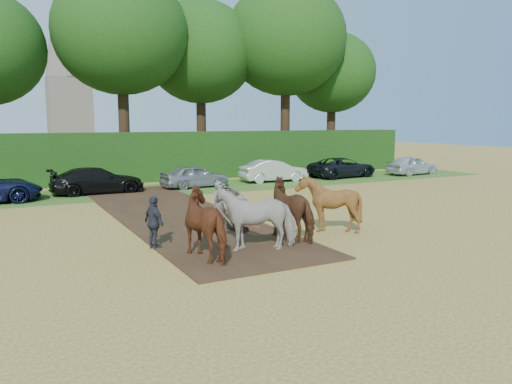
# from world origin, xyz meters

# --- Properties ---
(ground) EXTENTS (120.00, 120.00, 0.00)m
(ground) POSITION_xyz_m (0.00, 0.00, 0.00)
(ground) COLOR gold
(ground) RESTS_ON ground
(earth_strip) EXTENTS (4.50, 17.00, 0.05)m
(earth_strip) POSITION_xyz_m (1.50, 7.00, 0.03)
(earth_strip) COLOR #472D1C
(earth_strip) RESTS_ON ground
(grass_verge) EXTENTS (50.00, 5.00, 0.03)m
(grass_verge) POSITION_xyz_m (0.00, 14.00, 0.01)
(grass_verge) COLOR #38601E
(grass_verge) RESTS_ON ground
(hedgerow) EXTENTS (46.00, 1.60, 3.00)m
(hedgerow) POSITION_xyz_m (0.00, 18.50, 1.50)
(hedgerow) COLOR #14380F
(hedgerow) RESTS_ON ground
(spectator_far) EXTENTS (0.60, 0.98, 1.55)m
(spectator_far) POSITION_xyz_m (-0.71, 2.09, 0.78)
(spectator_far) COLOR #262932
(spectator_far) RESTS_ON ground
(plough_team) EXTENTS (6.37, 5.07, 1.91)m
(plough_team) POSITION_xyz_m (2.72, 1.11, 0.95)
(plough_team) COLOR brown
(plough_team) RESTS_ON ground
(parked_cars) EXTENTS (40.73, 3.46, 1.46)m
(parked_cars) POSITION_xyz_m (1.57, 14.05, 0.69)
(parked_cars) COLOR #B8B9BF
(parked_cars) RESTS_ON ground
(treeline) EXTENTS (48.70, 10.60, 14.21)m
(treeline) POSITION_xyz_m (-1.69, 21.69, 8.97)
(treeline) COLOR #382616
(treeline) RESTS_ON ground
(church) EXTENTS (5.20, 5.20, 27.00)m
(church) POSITION_xyz_m (4.00, 55.00, 13.73)
(church) COLOR slate
(church) RESTS_ON ground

